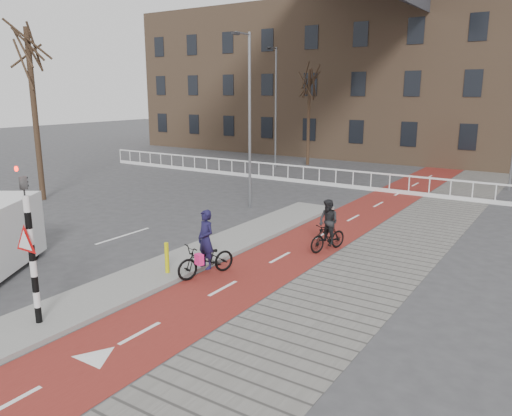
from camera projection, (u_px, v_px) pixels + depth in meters
The scene contains 14 objects.
ground at pixel (127, 302), 12.43m from camera, with size 120.00×120.00×0.00m, color #38383A.
bike_lane at pixel (344, 223), 19.79m from camera, with size 2.50×60.00×0.01m, color maroon.
sidewalk at pixel (414, 234), 18.30m from camera, with size 3.00×60.00×0.01m, color slate.
curb_island at pixel (205, 252), 16.05m from camera, with size 1.80×16.00×0.12m, color gray.
traffic_signal at pixel (30, 242), 10.64m from camera, with size 0.80×0.80×3.68m.
bollard at pixel (167, 258), 14.01m from camera, with size 0.12×0.12×0.88m, color #D1CE0B.
cyclist_near at pixel (206, 254), 14.02m from camera, with size 1.20×1.94×1.91m.
cyclist_far at pixel (328, 230), 16.24m from camera, with size 0.92×1.62×1.71m.
railing at pixel (288, 176), 28.88m from camera, with size 28.00×0.10×0.99m.
townhouse_row at pixel (408, 55), 38.33m from camera, with size 46.00×10.00×15.90m.
tree_left at pixel (35, 116), 23.21m from camera, with size 0.27×0.27×7.93m, color black.
tree_mid at pixel (309, 118), 34.71m from camera, with size 0.22×0.22×6.56m, color black.
streetlight_near at pixel (250, 123), 21.63m from camera, with size 0.12×0.12×7.52m, color slate.
streetlight_left at pixel (276, 109), 33.52m from camera, with size 0.12×0.12×7.92m, color slate.
Camera 1 is at (9.01, -7.92, 5.13)m, focal length 35.00 mm.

